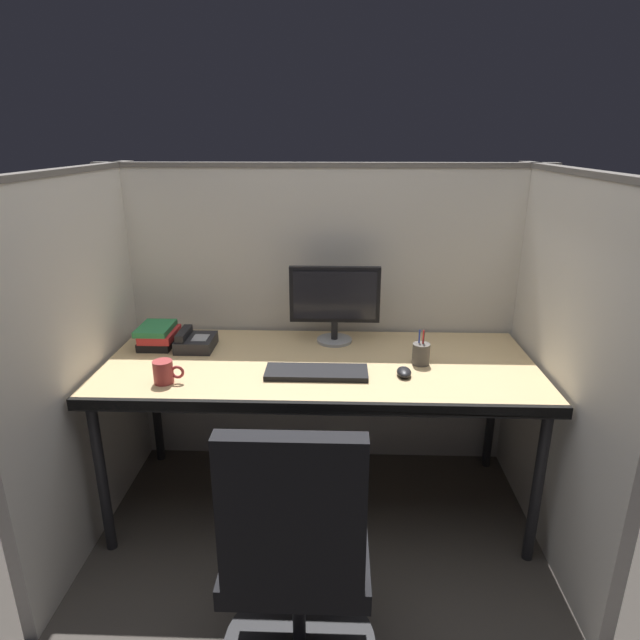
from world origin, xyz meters
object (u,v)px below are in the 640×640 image
at_px(coffee_mug, 164,372).
at_px(desk_phone, 195,342).
at_px(keyboard_main, 316,372).
at_px(book_stack, 158,336).
at_px(computer_mouse, 404,372).
at_px(office_chair, 297,584).
at_px(monitor_center, 335,299).
at_px(desk, 320,373).
at_px(pen_cup, 421,354).

relative_size(coffee_mug, desk_phone, 0.66).
bearing_deg(desk_phone, coffee_mug, -94.22).
distance_m(keyboard_main, book_stack, 0.83).
bearing_deg(computer_mouse, office_chair, -118.06).
bearing_deg(monitor_center, keyboard_main, -100.40).
height_order(office_chair, monitor_center, monitor_center).
bearing_deg(monitor_center, desk, -103.36).
height_order(monitor_center, book_stack, monitor_center).
bearing_deg(computer_mouse, book_stack, 164.91).
relative_size(office_chair, book_stack, 4.49).
height_order(office_chair, book_stack, office_chair).
distance_m(coffee_mug, book_stack, 0.43).
distance_m(desk, office_chair, 0.93).
bearing_deg(desk, pen_cup, 0.74).
relative_size(monitor_center, pen_cup, 2.75).
relative_size(office_chair, monitor_center, 2.27).
bearing_deg(office_chair, coffee_mug, 134.42).
relative_size(keyboard_main, book_stack, 1.98).
height_order(keyboard_main, computer_mouse, computer_mouse).
relative_size(keyboard_main, computer_mouse, 4.48).
height_order(office_chair, pen_cup, office_chair).
xyz_separation_m(monitor_center, book_stack, (-0.84, -0.08, -0.17)).
bearing_deg(desk, keyboard_main, -93.84).
distance_m(computer_mouse, book_stack, 1.18).
xyz_separation_m(book_stack, desk_phone, (0.18, -0.03, -0.02)).
distance_m(desk, coffee_mug, 0.67).
xyz_separation_m(office_chair, keyboard_main, (0.03, 0.74, 0.39)).
relative_size(office_chair, computer_mouse, 10.16).
bearing_deg(monitor_center, computer_mouse, -52.66).
distance_m(office_chair, desk_phone, 1.23).
bearing_deg(book_stack, coffee_mug, -69.13).
relative_size(computer_mouse, desk_phone, 0.51).
height_order(computer_mouse, coffee_mug, coffee_mug).
xyz_separation_m(pen_cup, book_stack, (-1.22, 0.18, 0.00)).
bearing_deg(pen_cup, office_chair, -119.01).
height_order(desk, coffee_mug, coffee_mug).
distance_m(monitor_center, book_stack, 0.86).
relative_size(coffee_mug, book_stack, 0.58).
distance_m(computer_mouse, desk_phone, 0.99).
relative_size(desk, desk_phone, 10.00).
xyz_separation_m(computer_mouse, desk_phone, (-0.95, 0.28, 0.02)).
xyz_separation_m(desk, monitor_center, (0.06, 0.27, 0.27)).
bearing_deg(pen_cup, monitor_center, 145.77).
bearing_deg(office_chair, keyboard_main, 89.96).
height_order(keyboard_main, desk_phone, desk_phone).
xyz_separation_m(coffee_mug, book_stack, (-0.15, 0.41, 0.00)).
bearing_deg(pen_cup, desk, -179.26).
distance_m(desk, keyboard_main, 0.14).
bearing_deg(pen_cup, computer_mouse, -124.25).
relative_size(monitor_center, coffee_mug, 3.41).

